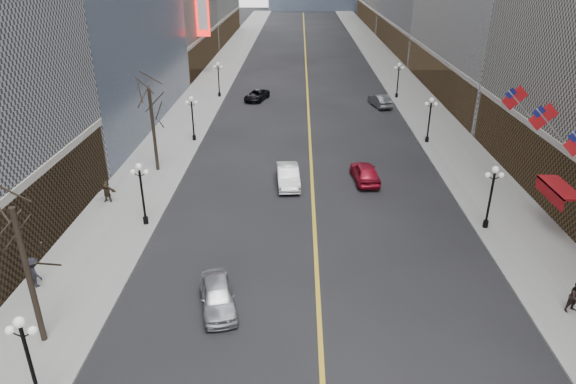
{
  "coord_description": "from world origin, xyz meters",
  "views": [
    {
      "loc": [
        -1.16,
        -1.49,
        17.16
      ],
      "look_at": [
        -1.63,
        20.11,
        7.23
      ],
      "focal_mm": 32.0,
      "sensor_mm": 36.0,
      "label": 1
    }
  ],
  "objects_px": {
    "streetlamp_east_1": "(492,191)",
    "streetlamp_west_1": "(141,188)",
    "car_nb_near": "(218,296)",
    "car_nb_far": "(257,95)",
    "car_nb_mid": "(288,176)",
    "streetlamp_west_3": "(218,76)",
    "streetlamp_east_2": "(430,115)",
    "car_sb_far": "(380,101)",
    "car_sb_mid": "(365,172)",
    "streetlamp_west_0": "(27,354)",
    "streetlamp_west_2": "(192,114)",
    "streetlamp_east_3": "(398,77)"
  },
  "relations": [
    {
      "from": "car_nb_mid",
      "to": "car_sb_far",
      "type": "height_order",
      "value": "car_nb_mid"
    },
    {
      "from": "streetlamp_east_1",
      "to": "car_nb_far",
      "type": "xyz_separation_m",
      "value": [
        -18.51,
        34.6,
        -2.24
      ]
    },
    {
      "from": "streetlamp_west_0",
      "to": "car_nb_far",
      "type": "bearing_deg",
      "value": 84.26
    },
    {
      "from": "streetlamp_west_1",
      "to": "car_nb_far",
      "type": "distance_m",
      "value": 35.04
    },
    {
      "from": "streetlamp_east_2",
      "to": "streetlamp_east_3",
      "type": "distance_m",
      "value": 18.0
    },
    {
      "from": "streetlamp_west_2",
      "to": "car_nb_far",
      "type": "bearing_deg",
      "value": 72.96
    },
    {
      "from": "streetlamp_east_2",
      "to": "car_sb_mid",
      "type": "relative_size",
      "value": 0.94
    },
    {
      "from": "streetlamp_east_2",
      "to": "streetlamp_west_1",
      "type": "bearing_deg",
      "value": -142.67
    },
    {
      "from": "car_nb_near",
      "to": "car_nb_far",
      "type": "bearing_deg",
      "value": 77.59
    },
    {
      "from": "streetlamp_west_2",
      "to": "car_nb_near",
      "type": "distance_m",
      "value": 27.96
    },
    {
      "from": "streetlamp_west_0",
      "to": "car_sb_far",
      "type": "relative_size",
      "value": 0.97
    },
    {
      "from": "streetlamp_west_2",
      "to": "streetlamp_west_3",
      "type": "distance_m",
      "value": 18.0
    },
    {
      "from": "streetlamp_west_0",
      "to": "car_sb_mid",
      "type": "bearing_deg",
      "value": 56.13
    },
    {
      "from": "car_sb_far",
      "to": "streetlamp_west_0",
      "type": "bearing_deg",
      "value": 53.52
    },
    {
      "from": "car_sb_far",
      "to": "streetlamp_east_1",
      "type": "bearing_deg",
      "value": 82.05
    },
    {
      "from": "streetlamp_west_3",
      "to": "car_nb_near",
      "type": "distance_m",
      "value": 45.63
    },
    {
      "from": "streetlamp_west_1",
      "to": "streetlamp_east_1",
      "type": "bearing_deg",
      "value": 0.0
    },
    {
      "from": "car_nb_near",
      "to": "car_nb_mid",
      "type": "bearing_deg",
      "value": 64.14
    },
    {
      "from": "streetlamp_west_1",
      "to": "car_sb_far",
      "type": "xyz_separation_m",
      "value": [
        20.8,
        31.84,
        -2.13
      ]
    },
    {
      "from": "streetlamp_east_2",
      "to": "streetlamp_west_0",
      "type": "xyz_separation_m",
      "value": [
        -23.6,
        -34.0,
        0.0
      ]
    },
    {
      "from": "streetlamp_west_0",
      "to": "streetlamp_east_1",
      "type": "bearing_deg",
      "value": 34.14
    },
    {
      "from": "streetlamp_west_0",
      "to": "streetlamp_west_1",
      "type": "relative_size",
      "value": 1.0
    },
    {
      "from": "streetlamp_west_0",
      "to": "car_sb_far",
      "type": "height_order",
      "value": "streetlamp_west_0"
    },
    {
      "from": "streetlamp_east_1",
      "to": "car_nb_near",
      "type": "bearing_deg",
      "value": -152.02
    },
    {
      "from": "streetlamp_east_2",
      "to": "car_nb_near",
      "type": "height_order",
      "value": "streetlamp_east_2"
    },
    {
      "from": "streetlamp_west_1",
      "to": "car_nb_near",
      "type": "distance_m",
      "value": 11.36
    },
    {
      "from": "car_nb_mid",
      "to": "car_nb_far",
      "type": "xyz_separation_m",
      "value": [
        -4.71,
        27.38,
        -0.15
      ]
    },
    {
      "from": "streetlamp_east_1",
      "to": "streetlamp_east_2",
      "type": "distance_m",
      "value": 18.0
    },
    {
      "from": "car_nb_near",
      "to": "car_sb_far",
      "type": "height_order",
      "value": "car_sb_far"
    },
    {
      "from": "streetlamp_west_1",
      "to": "car_sb_far",
      "type": "distance_m",
      "value": 38.09
    },
    {
      "from": "streetlamp_west_3",
      "to": "car_nb_far",
      "type": "relative_size",
      "value": 0.95
    },
    {
      "from": "streetlamp_east_2",
      "to": "streetlamp_west_3",
      "type": "height_order",
      "value": "same"
    },
    {
      "from": "streetlamp_east_3",
      "to": "streetlamp_west_1",
      "type": "distance_m",
      "value": 43.05
    },
    {
      "from": "car_nb_mid",
      "to": "streetlamp_west_3",
      "type": "bearing_deg",
      "value": 103.88
    },
    {
      "from": "streetlamp_east_2",
      "to": "streetlamp_east_3",
      "type": "relative_size",
      "value": 1.0
    },
    {
      "from": "car_nb_far",
      "to": "streetlamp_east_2",
      "type": "bearing_deg",
      "value": -25.23
    },
    {
      "from": "streetlamp_east_1",
      "to": "car_sb_far",
      "type": "xyz_separation_m",
      "value": [
        -2.8,
        31.84,
        -2.13
      ]
    },
    {
      "from": "streetlamp_west_3",
      "to": "car_sb_mid",
      "type": "relative_size",
      "value": 0.94
    },
    {
      "from": "car_sb_far",
      "to": "car_nb_mid",
      "type": "bearing_deg",
      "value": 52.94
    },
    {
      "from": "streetlamp_east_2",
      "to": "car_nb_mid",
      "type": "bearing_deg",
      "value": -142.01
    },
    {
      "from": "streetlamp_east_3",
      "to": "car_sb_mid",
      "type": "height_order",
      "value": "streetlamp_east_3"
    },
    {
      "from": "streetlamp_east_3",
      "to": "streetlamp_west_0",
      "type": "xyz_separation_m",
      "value": [
        -23.6,
        -52.0,
        0.0
      ]
    },
    {
      "from": "car_sb_mid",
      "to": "car_nb_near",
      "type": "bearing_deg",
      "value": 55.13
    },
    {
      "from": "streetlamp_west_3",
      "to": "car_sb_far",
      "type": "distance_m",
      "value": 21.32
    },
    {
      "from": "streetlamp_west_0",
      "to": "streetlamp_west_2",
      "type": "height_order",
      "value": "same"
    },
    {
      "from": "streetlamp_west_3",
      "to": "car_nb_far",
      "type": "distance_m",
      "value": 5.73
    },
    {
      "from": "streetlamp_east_1",
      "to": "car_sb_far",
      "type": "bearing_deg",
      "value": 95.03
    },
    {
      "from": "streetlamp_east_1",
      "to": "streetlamp_west_1",
      "type": "distance_m",
      "value": 23.6
    },
    {
      "from": "streetlamp_east_1",
      "to": "streetlamp_west_1",
      "type": "height_order",
      "value": "same"
    },
    {
      "from": "streetlamp_east_2",
      "to": "streetlamp_west_1",
      "type": "relative_size",
      "value": 1.0
    }
  ]
}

